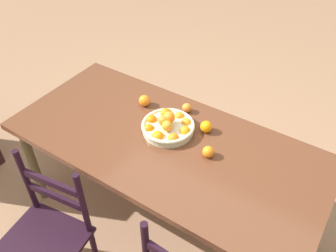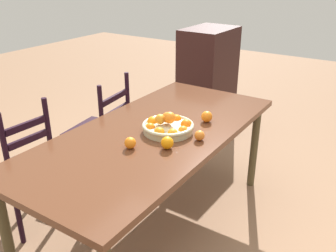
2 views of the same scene
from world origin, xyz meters
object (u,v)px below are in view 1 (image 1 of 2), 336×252
at_px(orange_loose_1, 144,101).
at_px(orange_loose_2, 206,127).
at_px(fruit_bowl, 168,126).
at_px(orange_loose_3, 208,152).
at_px(dining_table, 165,149).
at_px(orange_loose_0, 187,108).
at_px(chair_near_window, 46,239).

relative_size(orange_loose_1, orange_loose_2, 1.02).
xyz_separation_m(fruit_bowl, orange_loose_3, (-0.32, 0.06, -0.00)).
height_order(dining_table, orange_loose_2, orange_loose_2).
relative_size(orange_loose_2, orange_loose_3, 1.09).
xyz_separation_m(orange_loose_0, orange_loose_3, (-0.32, 0.29, 0.00)).
height_order(orange_loose_2, orange_loose_3, orange_loose_2).
distance_m(orange_loose_0, orange_loose_2, 0.23).
xyz_separation_m(orange_loose_1, orange_loose_2, (-0.49, 0.01, -0.00)).
relative_size(chair_near_window, orange_loose_3, 13.51).
xyz_separation_m(dining_table, orange_loose_1, (0.32, -0.22, 0.11)).
distance_m(fruit_bowl, orange_loose_3, 0.32).
xyz_separation_m(orange_loose_1, orange_loose_3, (-0.60, 0.19, -0.00)).
bearing_deg(orange_loose_2, chair_near_window, 64.35).
distance_m(dining_table, orange_loose_3, 0.30).
bearing_deg(orange_loose_3, orange_loose_2, -58.15).
bearing_deg(orange_loose_1, dining_table, 145.25).
bearing_deg(fruit_bowl, dining_table, 113.79).
relative_size(dining_table, orange_loose_1, 25.51).
relative_size(orange_loose_1, orange_loose_3, 1.12).
xyz_separation_m(fruit_bowl, orange_loose_1, (0.28, -0.14, -0.00)).
distance_m(dining_table, orange_loose_0, 0.34).
relative_size(dining_table, chair_near_window, 2.11).
bearing_deg(orange_loose_3, fruit_bowl, -10.09).
bearing_deg(orange_loose_3, chair_near_window, 53.72).
distance_m(fruit_bowl, orange_loose_2, 0.24).
bearing_deg(orange_loose_0, orange_loose_3, 137.80).
bearing_deg(orange_loose_0, fruit_bowl, 90.30).
xyz_separation_m(orange_loose_2, orange_loose_3, (-0.12, 0.19, -0.00)).
bearing_deg(orange_loose_0, orange_loose_1, 19.34).
bearing_deg(orange_loose_3, orange_loose_0, -42.20).
bearing_deg(fruit_bowl, orange_loose_0, -89.70).
relative_size(fruit_bowl, orange_loose_0, 5.29).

